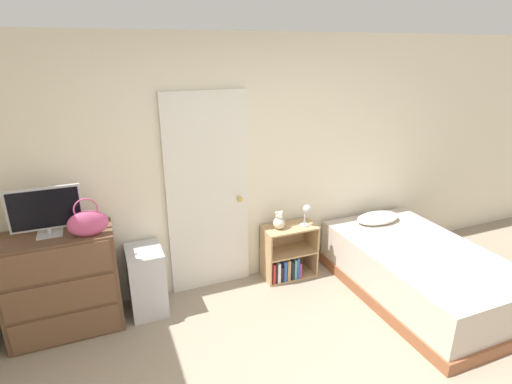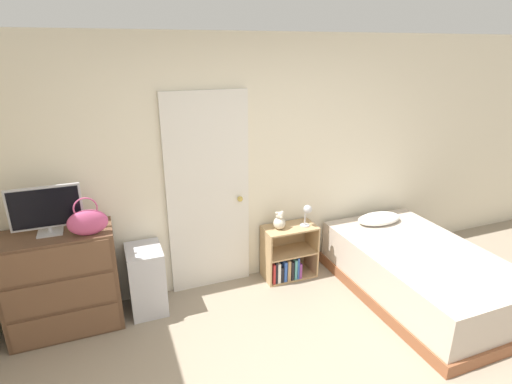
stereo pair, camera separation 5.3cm
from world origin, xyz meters
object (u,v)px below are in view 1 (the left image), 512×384
(bookshelf, at_px, (286,258))
(teddy_bear, at_px, (279,221))
(storage_bin, at_px, (147,280))
(dresser, at_px, (62,284))
(handbag, at_px, (88,223))
(desk_lamp, at_px, (307,211))
(bed, at_px, (418,271))
(tv, at_px, (46,211))

(bookshelf, height_order, teddy_bear, teddy_bear)
(bookshelf, bearing_deg, storage_bin, -178.21)
(dresser, bearing_deg, handbag, -24.55)
(handbag, height_order, storage_bin, handbag)
(bookshelf, xyz_separation_m, teddy_bear, (-0.09, 0.00, 0.45))
(dresser, height_order, desk_lamp, dresser)
(handbag, relative_size, bookshelf, 0.56)
(dresser, height_order, bookshelf, dresser)
(dresser, xyz_separation_m, bed, (3.31, -0.74, -0.21))
(dresser, xyz_separation_m, storage_bin, (0.71, 0.02, -0.14))
(desk_lamp, relative_size, bed, 0.12)
(bookshelf, bearing_deg, teddy_bear, 178.46)
(bookshelf, bearing_deg, tv, -178.79)
(tv, height_order, bookshelf, tv)
(handbag, height_order, desk_lamp, handbag)
(bookshelf, relative_size, teddy_bear, 2.98)
(tv, distance_m, bed, 3.53)
(storage_bin, bearing_deg, handbag, -160.58)
(bookshelf, relative_size, bed, 0.30)
(storage_bin, xyz_separation_m, bookshelf, (1.50, 0.05, -0.10))
(desk_lamp, xyz_separation_m, bed, (0.89, -0.77, -0.50))
(storage_bin, xyz_separation_m, desk_lamp, (1.71, 0.01, 0.44))
(dresser, relative_size, teddy_bear, 4.70)
(dresser, xyz_separation_m, desk_lamp, (2.42, 0.03, 0.29))
(storage_bin, relative_size, teddy_bear, 3.26)
(teddy_bear, height_order, bed, teddy_bear)
(dresser, relative_size, storage_bin, 1.44)
(tv, distance_m, desk_lamp, 2.47)
(teddy_bear, xyz_separation_m, bed, (1.20, -0.81, -0.42))
(dresser, height_order, handbag, handbag)
(handbag, bearing_deg, bookshelf, 5.82)
(handbag, distance_m, storage_bin, 0.86)
(dresser, relative_size, tv, 1.68)
(teddy_bear, xyz_separation_m, desk_lamp, (0.30, -0.04, 0.08))
(dresser, distance_m, bed, 3.40)
(dresser, height_order, storage_bin, dresser)
(bookshelf, bearing_deg, dresser, -178.28)
(dresser, xyz_separation_m, tv, (-0.02, 0.02, 0.69))
(dresser, relative_size, bookshelf, 1.58)
(tv, distance_m, bookshelf, 2.41)
(tv, bearing_deg, teddy_bear, 1.33)
(handbag, relative_size, teddy_bear, 1.66)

